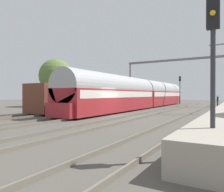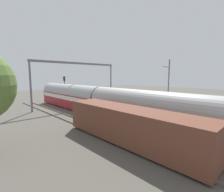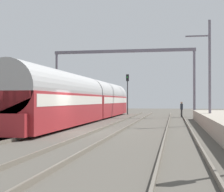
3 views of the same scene
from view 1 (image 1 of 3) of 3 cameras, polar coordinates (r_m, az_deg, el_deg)
name	(u,v)px [view 1 (image 1 of 3)]	position (r m, az deg, el deg)	size (l,w,h in m)	color
ground	(116,116)	(19.09, 0.98, -5.23)	(120.00, 120.00, 0.00)	#524E46
track_far_west	(63,112)	(22.71, -12.81, -4.13)	(1.52, 60.00, 0.16)	#6C6357
track_west	(96,114)	(20.16, -4.16, -4.70)	(1.51, 60.00, 0.16)	#6C6357
track_east	(137,116)	(18.18, 6.69, -5.26)	(1.51, 60.00, 0.16)	#6C6357
track_far_east	(189,119)	(16.99, 19.61, -5.69)	(1.52, 60.00, 0.16)	#6C6357
passenger_train	(143,94)	(30.35, 8.19, 0.60)	(2.93, 32.85, 3.82)	maroon
freight_car	(80,98)	(24.74, -8.47, -0.52)	(2.80, 13.00, 2.70)	brown
person_crossing	(218,100)	(35.98, 26.02, -0.97)	(0.28, 0.42, 1.73)	#2B2B2B
railway_signal_near	(213,55)	(7.07, 25.03, 9.66)	(0.36, 0.30, 4.69)	#2D2D33
railway_signal_far	(180,86)	(43.04, 17.44, 2.42)	(0.36, 0.30, 5.31)	#2D2D33
catenary_gantry	(174,71)	(38.30, 16.00, 6.47)	(16.75, 0.28, 7.86)	slate
tree_west_background	(56,76)	(35.20, -14.55, 5.17)	(5.22, 5.22, 7.42)	#4C3826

